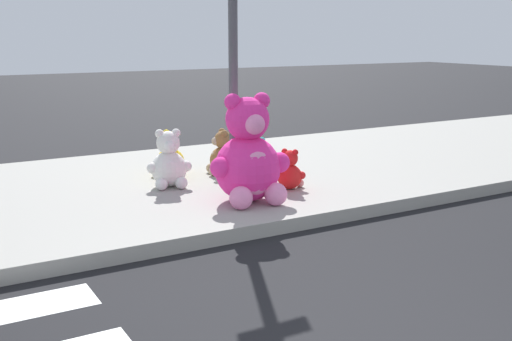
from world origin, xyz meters
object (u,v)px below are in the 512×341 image
plush_pink_large (249,159)px  plush_red (290,173)px  sign_pole (233,47)px  plush_teal (258,162)px  plush_yellow (169,158)px  plush_white (169,164)px  plush_brown (222,156)px

plush_pink_large → plush_red: bearing=19.9°
sign_pole → plush_teal: sign_pole is taller
plush_yellow → sign_pole: bearing=-67.0°
plush_white → plush_yellow: bearing=68.0°
sign_pole → plush_yellow: bearing=113.0°
plush_brown → plush_yellow: 0.71m
plush_brown → sign_pole: bearing=-107.3°
sign_pole → plush_yellow: sign_pole is taller
plush_teal → plush_yellow: (-0.97, 0.67, 0.03)m
plush_yellow → plush_pink_large: bearing=-79.1°
plush_pink_large → plush_teal: size_ratio=2.29×
sign_pole → plush_white: bearing=141.7°
plush_pink_large → plush_red: (0.72, 0.26, -0.29)m
sign_pole → plush_teal: (0.54, 0.35, -1.48)m
plush_teal → plush_brown: bearing=121.1°
plush_brown → plush_yellow: (-0.69, 0.19, 0.00)m
plush_brown → plush_white: bearing=-160.4°
plush_teal → plush_red: bearing=-85.1°
sign_pole → plush_pink_large: sign_pole is taller
plush_brown → plush_teal: plush_brown is taller
sign_pole → plush_pink_large: bearing=-102.0°
plush_white → plush_teal: 1.19m
plush_pink_large → plush_red: size_ratio=2.46×
plush_yellow → plush_red: bearing=-52.4°
plush_red → plush_teal: bearing=94.9°
plush_white → plush_brown: bearing=19.6°
sign_pole → plush_white: sign_pole is taller
sign_pole → plush_white: 1.63m
sign_pole → plush_yellow: (-0.43, 1.01, -1.45)m
plush_brown → plush_red: size_ratio=1.22×
plush_red → plush_teal: size_ratio=0.93×
plush_brown → plush_red: bearing=-73.3°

